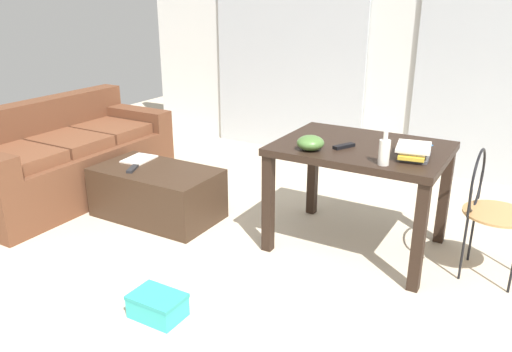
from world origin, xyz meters
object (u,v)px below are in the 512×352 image
object	(u,v)px
wire_chair	(487,200)
shoebox	(158,306)
couch	(65,160)
bowl	(310,143)
tv_remote_primary	(132,169)
coffee_table	(157,193)
scissors	(428,144)
craft_table	(361,160)
magazine	(139,159)
tv_remote_on_table	(344,146)
book_stack	(414,152)
bottle_near	(384,152)

from	to	relation	value
wire_chair	shoebox	bearing A→B (deg)	-136.23
couch	bowl	distance (m)	2.41
tv_remote_primary	wire_chair	bearing A→B (deg)	-13.14
coffee_table	scissors	distance (m)	2.12
craft_table	bowl	world-z (taller)	bowl
scissors	tv_remote_primary	world-z (taller)	scissors
coffee_table	craft_table	bearing A→B (deg)	11.76
couch	magazine	distance (m)	0.78
couch	tv_remote_on_table	distance (m)	2.59
book_stack	shoebox	distance (m)	1.81
bowl	magazine	world-z (taller)	bowl
tv_remote_on_table	shoebox	distance (m)	1.57
bottle_near	bowl	xyz separation A→B (m)	(-0.51, 0.05, -0.03)
bowl	tv_remote_primary	size ratio (longest dim) A/B	1.10
coffee_table	tv_remote_on_table	xyz separation A→B (m)	(1.50, 0.21, 0.57)
coffee_table	tv_remote_on_table	world-z (taller)	tv_remote_on_table
couch	craft_table	xyz separation A→B (m)	(2.62, 0.36, 0.33)
coffee_table	craft_table	distance (m)	1.68
craft_table	tv_remote_on_table	xyz separation A→B (m)	(-0.08, -0.12, 0.12)
wire_chair	book_stack	distance (m)	0.56
coffee_table	bottle_near	bearing A→B (deg)	-0.15
couch	bowl	bearing A→B (deg)	2.05
book_stack	magazine	bearing A→B (deg)	-177.26
tv_remote_on_table	couch	bearing A→B (deg)	-148.15
craft_table	magazine	bearing A→B (deg)	-173.40
book_stack	shoebox	world-z (taller)	book_stack
bottle_near	wire_chair	bearing A→B (deg)	32.91
shoebox	tv_remote_on_table	bearing A→B (deg)	65.22
couch	scissors	distance (m)	3.10
craft_table	shoebox	world-z (taller)	craft_table
wire_chair	craft_table	bearing A→B (deg)	-177.29
shoebox	bottle_near	bearing A→B (deg)	49.04
coffee_table	shoebox	bearing A→B (deg)	-49.63
scissors	craft_table	bearing A→B (deg)	-148.40
bottle_near	book_stack	distance (m)	0.26
shoebox	coffee_table	bearing A→B (deg)	130.37
shoebox	couch	bearing A→B (deg)	152.09
couch	shoebox	xyz separation A→B (m)	(1.95, -1.03, -0.26)
couch	magazine	world-z (taller)	couch
scissors	magazine	size ratio (longest dim) A/B	0.38
craft_table	bowl	distance (m)	0.41
book_stack	magazine	world-z (taller)	book_stack
wire_chair	book_stack	world-z (taller)	same
bottle_near	shoebox	bearing A→B (deg)	-130.96
wire_chair	shoebox	xyz separation A→B (m)	(-1.50, -1.44, -0.45)
shoebox	craft_table	bearing A→B (deg)	64.29
bottle_near	bowl	size ratio (longest dim) A/B	1.15
bottle_near	shoebox	world-z (taller)	bottle_near
coffee_table	tv_remote_primary	distance (m)	0.28
couch	book_stack	bearing A→B (deg)	4.88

